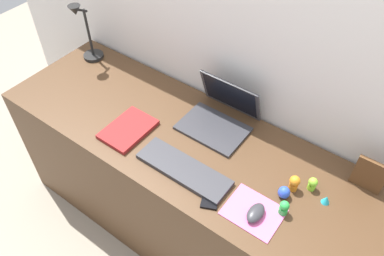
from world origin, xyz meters
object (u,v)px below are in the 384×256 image
Objects in this scene: keyboard at (184,169)px; toy_figurine_blue at (284,192)px; toy_figurine_green at (284,208)px; toy_figurine_orange at (294,183)px; notebook_pad at (128,129)px; cell_phone at (211,195)px; picture_frame at (369,175)px; toy_figurine_cyan at (326,199)px; laptop at (221,114)px; desk_lamp at (85,34)px; toy_figurine_lime at (313,184)px; mouse at (256,213)px.

toy_figurine_blue reaches higher than keyboard.
keyboard is 0.42m from toy_figurine_green.
toy_figurine_blue is (0.39, 0.13, 0.02)m from keyboard.
notebook_pad is at bearing -168.54° from toy_figurine_orange.
picture_frame reaches higher than cell_phone.
cell_phone is (0.16, -0.03, -0.01)m from keyboard.
toy_figurine_green is (0.02, -0.12, -0.01)m from toy_figurine_orange.
toy_figurine_cyan is at bearing 51.61° from toy_figurine_green.
laptop is 1.25× the size of notebook_pad.
picture_frame reaches higher than toy_figurine_blue.
picture_frame is 0.19m from toy_figurine_cyan.
toy_figurine_green is (0.42, 0.06, 0.02)m from keyboard.
desk_lamp is at bearing 160.25° from keyboard.
toy_figurine_orange is at bearing -142.76° from toy_figurine_lime.
notebook_pad is at bearing 176.17° from mouse.
cell_phone is at bearing -139.68° from picture_frame.
cell_phone is at bearing -138.03° from toy_figurine_orange.
toy_figurine_green is at bearing -64.51° from toy_figurine_blue.
picture_frame is at bearing 53.05° from mouse.
toy_figurine_cyan is (0.57, -0.13, -0.03)m from laptop.
notebook_pad reaches higher than cell_phone.
toy_figurine_cyan reaches higher than notebook_pad.
toy_figurine_cyan is (0.53, 0.20, 0.01)m from keyboard.
toy_figurine_orange is 0.06m from toy_figurine_blue.
toy_figurine_orange reaches higher than toy_figurine_lime.
notebook_pad is 0.89m from toy_figurine_cyan.
laptop is 0.51m from mouse.
desk_lamp is 1.51m from picture_frame.
toy_figurine_cyan is (0.07, -0.03, -0.01)m from toy_figurine_lime.
cell_phone is 1.77× the size of toy_figurine_orange.
toy_figurine_lime reaches higher than toy_figurine_blue.
toy_figurine_orange is 0.07m from toy_figurine_lime.
toy_figurine_green reaches higher than toy_figurine_blue.
desk_lamp reaches higher than toy_figurine_cyan.
cell_phone is 3.52× the size of toy_figurine_cyan.
toy_figurine_green is at bearing 43.87° from mouse.
toy_figurine_green reaches higher than toy_figurine_cyan.
cell_phone is 1.11m from desk_lamp.
toy_figurine_green is 0.18m from toy_figurine_cyan.
notebook_pad is (0.55, -0.29, -0.15)m from desk_lamp.
toy_figurine_blue is at bearing -126.23° from toy_figurine_lime.
toy_figurine_blue is 0.12m from toy_figurine_lime.
laptop reaches higher than toy_figurine_blue.
picture_frame is at bearing 1.58° from desk_lamp.
keyboard is 4.27× the size of mouse.
notebook_pad is at bearing -177.93° from toy_figurine_green.
laptop reaches higher than mouse.
toy_figurine_orange reaches higher than keyboard.
toy_figurine_green is 0.08m from toy_figurine_blue.
laptop reaches higher than toy_figurine_orange.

